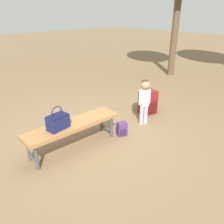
% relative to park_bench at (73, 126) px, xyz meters
% --- Properties ---
extents(ground_plane, '(40.00, 40.00, 0.00)m').
position_rel_park_bench_xyz_m(ground_plane, '(0.55, 0.07, -0.39)').
color(ground_plane, brown).
rests_on(ground_plane, ground).
extents(park_bench, '(1.61, 0.45, 0.45)m').
position_rel_park_bench_xyz_m(park_bench, '(0.00, 0.00, 0.00)').
color(park_bench, '#9E6B3D').
rests_on(park_bench, ground).
extents(handbag, '(0.34, 0.22, 0.37)m').
position_rel_park_bench_xyz_m(handbag, '(-0.25, -0.00, 0.18)').
color(handbag, '#191E4C').
rests_on(handbag, park_bench).
extents(child_standing, '(0.23, 0.19, 0.91)m').
position_rel_park_bench_xyz_m(child_standing, '(1.51, -0.22, 0.22)').
color(child_standing, '#E5B2C6').
rests_on(child_standing, ground).
extents(backpack_large, '(0.40, 0.36, 0.59)m').
position_rel_park_bench_xyz_m(backpack_large, '(1.96, 0.03, -0.10)').
color(backpack_large, maroon).
rests_on(backpack_large, ground).
extents(backpack_small, '(0.21, 0.19, 0.29)m').
position_rel_park_bench_xyz_m(backpack_small, '(0.87, -0.26, -0.25)').
color(backpack_small, '#4C2D66').
rests_on(backpack_small, ground).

